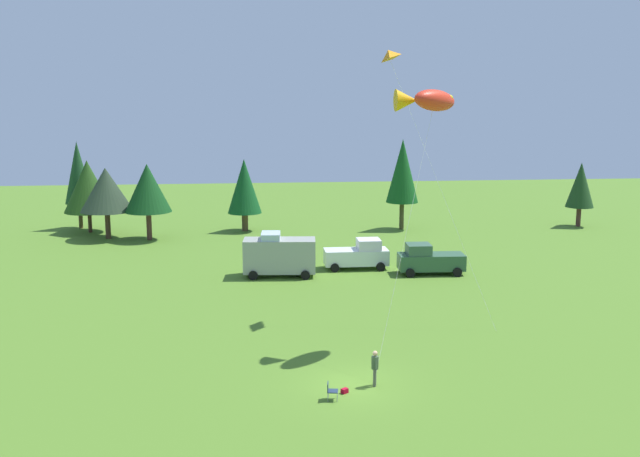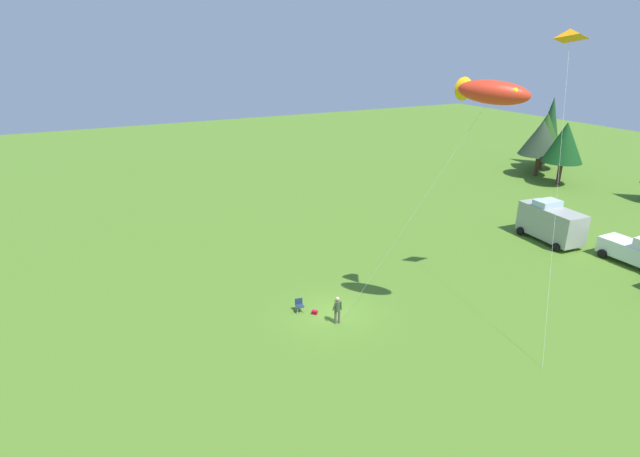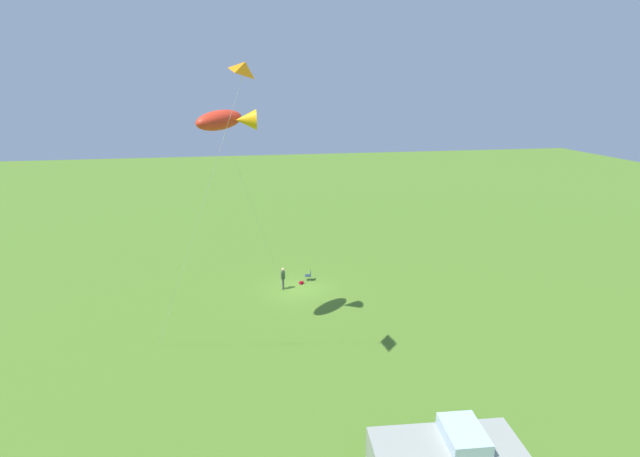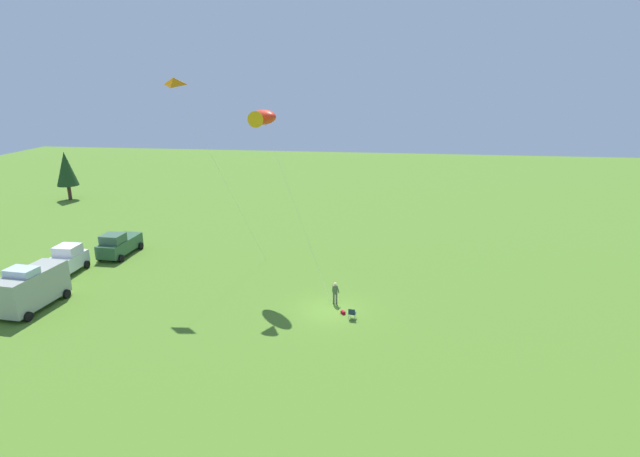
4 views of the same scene
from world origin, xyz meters
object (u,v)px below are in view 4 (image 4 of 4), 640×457
at_px(kite_delta_orange, 174,82).
at_px(truck_green_flatbed, 119,244).
at_px(kite_large_fish, 261,118).
at_px(backpack_on_grass, 343,312).
at_px(folding_chair, 352,313).
at_px(truck_white_pickup, 63,262).
at_px(van_motorhome_grey, 31,287).
at_px(person_kite_flyer, 335,291).

bearing_deg(kite_delta_orange, truck_green_flatbed, 60.31).
bearing_deg(kite_large_fish, kite_delta_orange, 98.73).
bearing_deg(backpack_on_grass, folding_chair, -136.41).
distance_m(truck_white_pickup, kite_large_fish, 21.47).
distance_m(folding_chair, kite_large_fish, 16.09).
xyz_separation_m(truck_white_pickup, kite_delta_orange, (-0.01, -11.29, 14.87)).
xyz_separation_m(folding_chair, kite_large_fish, (6.01, 7.57, 12.86)).
relative_size(backpack_on_grass, kite_large_fish, 0.02).
distance_m(truck_white_pickup, truck_green_flatbed, 5.61).
bearing_deg(folding_chair, van_motorhome_grey, 101.52).
distance_m(van_motorhome_grey, kite_large_fish, 20.94).
height_order(folding_chair, truck_white_pickup, truck_white_pickup).
bearing_deg(person_kite_flyer, truck_green_flatbed, 83.80).
height_order(truck_white_pickup, kite_delta_orange, kite_delta_orange).
xyz_separation_m(van_motorhome_grey, truck_green_flatbed, (11.45, -0.43, -0.54)).
relative_size(person_kite_flyer, backpack_on_grass, 5.44).
xyz_separation_m(truck_white_pickup, truck_green_flatbed, (5.13, -2.28, 0.00)).
bearing_deg(person_kite_flyer, kite_large_fish, 72.70).
distance_m(folding_chair, van_motorhome_grey, 23.40).
height_order(person_kite_flyer, kite_delta_orange, kite_delta_orange).
bearing_deg(backpack_on_grass, kite_large_fish, 52.47).
relative_size(person_kite_flyer, folding_chair, 2.12).
height_order(folding_chair, van_motorhome_grey, van_motorhome_grey).
bearing_deg(folding_chair, person_kite_flyer, 40.49).
xyz_separation_m(folding_chair, kite_delta_orange, (5.04, 13.90, 15.48)).
bearing_deg(kite_delta_orange, kite_large_fish, -81.27).
height_order(van_motorhome_grey, kite_delta_orange, kite_delta_orange).
bearing_deg(person_kite_flyer, folding_chair, -133.92).
relative_size(backpack_on_grass, truck_green_flatbed, 0.06).
bearing_deg(truck_green_flatbed, kite_delta_orange, 62.34).
distance_m(truck_green_flatbed, kite_delta_orange, 18.13).
distance_m(truck_green_flatbed, kite_large_fish, 20.06).
distance_m(person_kite_flyer, folding_chair, 2.74).
bearing_deg(folding_chair, truck_white_pickup, 87.07).
bearing_deg(backpack_on_grass, van_motorhome_grey, 95.06).
distance_m(person_kite_flyer, truck_green_flatbed, 22.88).
height_order(person_kite_flyer, kite_large_fish, kite_large_fish).
xyz_separation_m(van_motorhome_grey, kite_delta_orange, (6.32, -9.44, 14.33)).
bearing_deg(van_motorhome_grey, kite_large_fish, 119.19).
relative_size(truck_white_pickup, truck_green_flatbed, 0.99).
height_order(folding_chair, truck_green_flatbed, truck_green_flatbed).
xyz_separation_m(backpack_on_grass, kite_large_fish, (5.28, 6.88, 13.23)).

